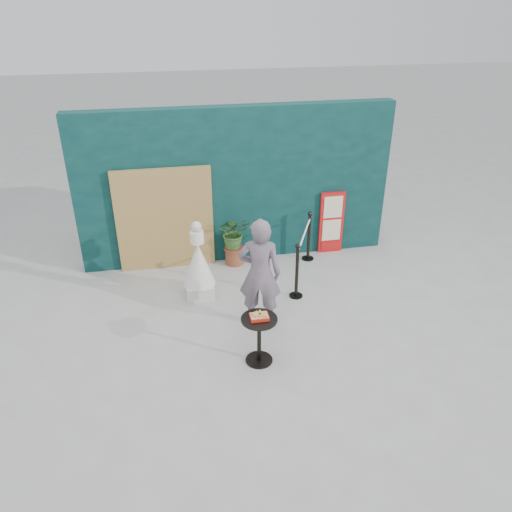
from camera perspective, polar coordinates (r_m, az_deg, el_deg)
name	(u,v)px	position (r m, az deg, el deg)	size (l,w,h in m)	color
ground	(271,351)	(7.64, 1.77, -10.84)	(60.00, 60.00, 0.00)	#ADAAA5
back_wall	(236,186)	(9.62, -2.26, 8.02)	(6.00, 0.30, 3.00)	#092A29
bamboo_fence	(165,220)	(9.52, -10.37, 4.08)	(1.80, 0.08, 2.00)	tan
woman	(260,274)	(7.73, 0.44, -2.02)	(0.67, 0.44, 1.84)	slate
menu_board	(331,223)	(10.21, 8.61, 3.79)	(0.50, 0.07, 1.30)	red
statue	(199,267)	(8.65, -6.57, -1.24)	(0.56, 0.56, 1.44)	silver
cafe_table	(259,333)	(7.17, 0.36, -8.79)	(0.52, 0.52, 0.75)	black
food_basket	(259,316)	(7.00, 0.38, -6.88)	(0.26, 0.19, 0.11)	red
planter	(234,237)	(9.67, -2.53, 2.23)	(0.59, 0.52, 1.01)	brown
stanchion_barrier	(303,253)	(9.28, 5.42, 0.32)	(0.84, 1.54, 1.03)	black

